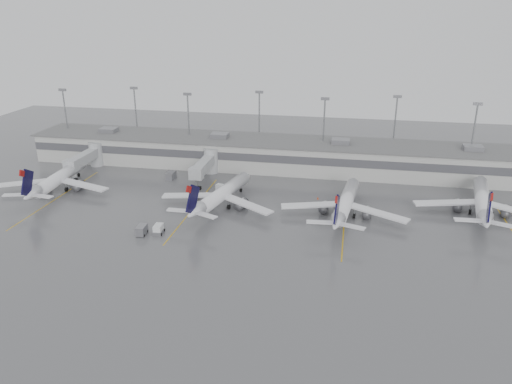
% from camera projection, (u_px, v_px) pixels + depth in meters
% --- Properties ---
extents(ground, '(260.00, 260.00, 0.00)m').
position_uv_depth(ground, '(245.00, 263.00, 92.10)').
color(ground, '#505052').
rests_on(ground, ground).
extents(terminal, '(152.00, 17.00, 9.45)m').
position_uv_depth(terminal, '(287.00, 154.00, 143.84)').
color(terminal, '#B4B4AF').
rests_on(terminal, ground).
extents(light_masts, '(142.40, 8.00, 20.60)m').
position_uv_depth(light_masts, '(290.00, 123.00, 146.36)').
color(light_masts, gray).
rests_on(light_masts, ground).
extents(jet_bridge_left, '(4.00, 17.20, 7.00)m').
position_uv_depth(jet_bridge_left, '(89.00, 157.00, 142.58)').
color(jet_bridge_left, '#A1A3A6').
rests_on(jet_bridge_left, ground).
extents(jet_bridge_right, '(4.00, 17.20, 7.00)m').
position_uv_depth(jet_bridge_right, '(207.00, 164.00, 136.35)').
color(jet_bridge_right, '#A1A3A6').
rests_on(jet_bridge_right, ground).
extents(stand_markings, '(105.25, 40.00, 0.01)m').
position_uv_depth(stand_markings, '(267.00, 213.00, 114.13)').
color(stand_markings, gold).
rests_on(stand_markings, ground).
extents(jet_far_left, '(28.77, 32.34, 10.46)m').
position_uv_depth(jet_far_left, '(58.00, 178.00, 126.85)').
color(jet_far_left, white).
rests_on(jet_far_left, ground).
extents(jet_mid_left, '(27.76, 31.44, 10.30)m').
position_uv_depth(jet_mid_left, '(221.00, 194.00, 116.50)').
color(jet_mid_left, white).
rests_on(jet_mid_left, ground).
extents(jet_mid_right, '(28.37, 31.97, 10.36)m').
position_uv_depth(jet_mid_right, '(345.00, 203.00, 111.43)').
color(jet_mid_right, white).
rests_on(jet_mid_right, ground).
extents(jet_far_right, '(29.36, 33.18, 10.80)m').
position_uv_depth(jet_far_right, '(483.00, 201.00, 112.10)').
color(jet_far_right, white).
rests_on(jet_far_right, ground).
extents(baggage_tug, '(2.11, 3.11, 1.94)m').
position_uv_depth(baggage_tug, '(158.00, 230.00, 103.89)').
color(baggage_tug, white).
rests_on(baggage_tug, ground).
extents(baggage_cart, '(1.92, 3.15, 1.96)m').
position_uv_depth(baggage_cart, '(142.00, 230.00, 103.26)').
color(baggage_cart, slate).
rests_on(baggage_cart, ground).
extents(gse_uld_a, '(2.73, 2.07, 1.75)m').
position_uv_depth(gse_uld_a, '(71.00, 177.00, 135.18)').
color(gse_uld_a, white).
rests_on(gse_uld_a, ground).
extents(gse_uld_b, '(2.54, 2.06, 1.56)m').
position_uv_depth(gse_uld_b, '(220.00, 187.00, 127.86)').
color(gse_uld_b, white).
rests_on(gse_uld_b, ground).
extents(gse_uld_c, '(2.55, 2.20, 1.52)m').
position_uv_depth(gse_uld_c, '(348.00, 198.00, 121.02)').
color(gse_uld_c, white).
rests_on(gse_uld_c, ground).
extents(gse_loader, '(2.21, 3.29, 1.97)m').
position_uv_depth(gse_loader, '(171.00, 176.00, 135.99)').
color(gse_loader, slate).
rests_on(gse_loader, ground).
extents(cone_a, '(0.48, 0.48, 0.77)m').
position_uv_depth(cone_a, '(63.00, 180.00, 134.53)').
color(cone_a, '#F43C05').
rests_on(cone_a, ground).
extents(cone_b, '(0.40, 0.40, 0.64)m').
position_uv_depth(cone_b, '(204.00, 195.00, 124.22)').
color(cone_b, '#F43C05').
rests_on(cone_b, ground).
extents(cone_c, '(0.40, 0.40, 0.63)m').
position_uv_depth(cone_c, '(318.00, 198.00, 122.14)').
color(cone_c, '#F43C05').
rests_on(cone_c, ground).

